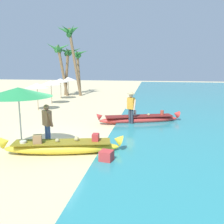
{
  "coord_description": "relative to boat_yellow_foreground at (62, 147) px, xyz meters",
  "views": [
    {
      "loc": [
        4.19,
        -9.48,
        3.19
      ],
      "look_at": [
        2.32,
        2.15,
        0.9
      ],
      "focal_mm": 39.23,
      "sensor_mm": 36.0,
      "label": 1
    }
  ],
  "objects": [
    {
      "name": "palm_tree_far_behind",
      "position": [
        -5.07,
        16.44,
        5.44
      ],
      "size": [
        2.61,
        2.56,
        7.09
      ],
      "color": "brown",
      "rests_on": "ground"
    },
    {
      "name": "parasol_row_1",
      "position": [
        -4.98,
        10.92,
        1.48
      ],
      "size": [
        1.6,
        1.6,
        1.91
      ],
      "color": "#8E6B47",
      "rests_on": "ground"
    },
    {
      "name": "parasol_row_3",
      "position": [
        -5.51,
        16.66,
        1.48
      ],
      "size": [
        1.6,
        1.6,
        1.91
      ],
      "color": "#8E6B47",
      "rests_on": "ground"
    },
    {
      "name": "parasol_row_2",
      "position": [
        -5.3,
        13.89,
        1.48
      ],
      "size": [
        1.6,
        1.6,
        1.91
      ],
      "color": "#8E6B47",
      "rests_on": "ground"
    },
    {
      "name": "palm_tree_leaning_seaward",
      "position": [
        -5.25,
        19.31,
        3.67
      ],
      "size": [
        2.61,
        2.75,
        4.94
      ],
      "color": "brown",
      "rests_on": "ground"
    },
    {
      "name": "patio_umbrella_large",
      "position": [
        -1.52,
        -0.1,
        1.96
      ],
      "size": [
        2.38,
        2.38,
        2.4
      ],
      "color": "#B7B7BC",
      "rests_on": "ground"
    },
    {
      "name": "boat_yellow_foreground",
      "position": [
        0.0,
        0.0,
        0.0
      ],
      "size": [
        4.42,
        1.59,
        0.74
      ],
      "color": "yellow",
      "rests_on": "ground"
    },
    {
      "name": "boat_red_midground",
      "position": [
        2.51,
        5.13,
        -0.02
      ],
      "size": [
        4.6,
        2.0,
        0.74
      ],
      "color": "red",
      "rests_on": "ground"
    },
    {
      "name": "cooler_box",
      "position": [
        1.74,
        -0.63,
        -0.05
      ],
      "size": [
        0.48,
        0.46,
        0.43
      ],
      "primitive_type": "cube",
      "rotation": [
        0.0,
        0.0,
        -0.2
      ],
      "color": "#C63838",
      "rests_on": "ground"
    },
    {
      "name": "person_vendor_hatted",
      "position": [
        2.09,
        4.63,
        0.79
      ],
      "size": [
        0.58,
        0.44,
        1.82
      ],
      "color": "#333842",
      "rests_on": "ground"
    },
    {
      "name": "palm_tree_mid_cluster",
      "position": [
        -5.52,
        16.84,
        3.71
      ],
      "size": [
        2.43,
        2.4,
        5.03
      ],
      "color": "brown",
      "rests_on": "ground"
    },
    {
      "name": "palm_tree_tall_inland",
      "position": [
        -6.25,
        16.26,
        4.07
      ],
      "size": [
        2.52,
        2.45,
        5.41
      ],
      "color": "brown",
      "rests_on": "ground"
    },
    {
      "name": "person_tourist_customer",
      "position": [
        -0.8,
        0.59,
        0.7
      ],
      "size": [
        0.56,
        0.48,
        1.7
      ],
      "color": "#3D5BA8",
      "rests_on": "ground"
    },
    {
      "name": "parasol_row_0",
      "position": [
        -4.77,
        7.97,
        1.48
      ],
      "size": [
        1.6,
        1.6,
        1.91
      ],
      "color": "#8E6B47",
      "rests_on": "ground"
    },
    {
      "name": "ground_plane",
      "position": [
        -1.07,
        1.41,
        -0.26
      ],
      "size": [
        80.0,
        80.0,
        0.0
      ],
      "primitive_type": "plane",
      "color": "beige"
    }
  ]
}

